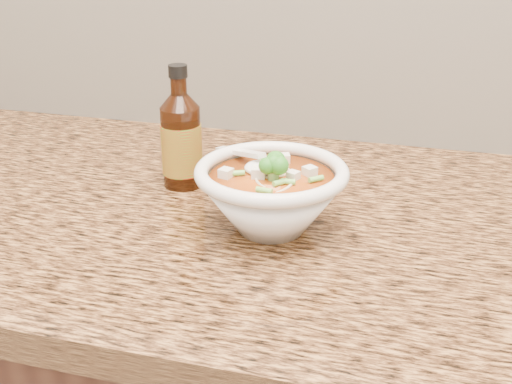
# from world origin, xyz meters

# --- Properties ---
(counter_slab) EXTENTS (4.00, 0.68, 0.04)m
(counter_slab) POSITION_xyz_m (0.00, 1.68, 0.88)
(counter_slab) COLOR #A06E3A
(counter_slab) RESTS_ON cabinet
(soup_bowl) EXTENTS (0.20, 0.19, 0.11)m
(soup_bowl) POSITION_xyz_m (-0.12, 1.61, 0.95)
(soup_bowl) COLOR white
(soup_bowl) RESTS_ON counter_slab
(hot_sauce_bottle) EXTENTS (0.07, 0.07, 0.18)m
(hot_sauce_bottle) POSITION_xyz_m (-0.29, 1.72, 0.97)
(hot_sauce_bottle) COLOR #3A1707
(hot_sauce_bottle) RESTS_ON counter_slab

